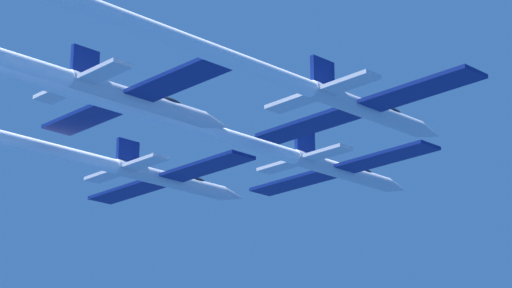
% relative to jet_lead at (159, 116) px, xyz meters
% --- Properties ---
extents(jet_lead, '(18.08, 62.92, 3.00)m').
position_rel_jet_lead_xyz_m(jet_lead, '(0.00, 0.00, 0.00)').
color(jet_lead, silver).
extents(jet_right_wing, '(18.08, 65.05, 3.00)m').
position_rel_jet_lead_xyz_m(jet_right_wing, '(10.27, -10.20, 0.17)').
color(jet_right_wing, silver).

